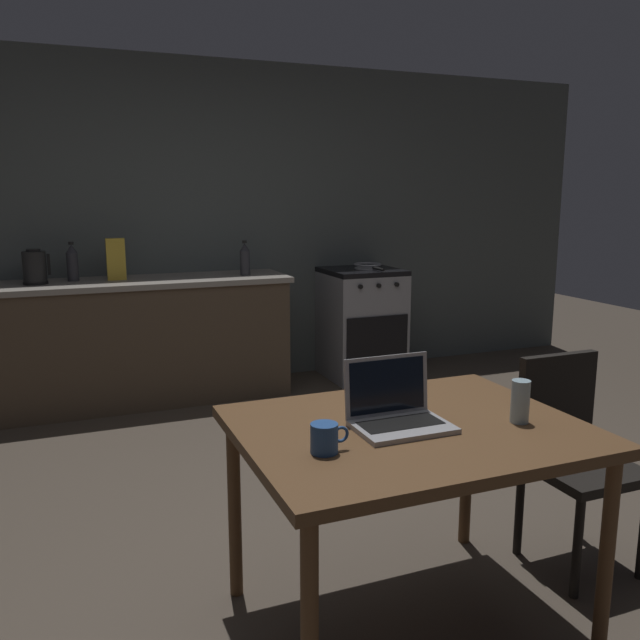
% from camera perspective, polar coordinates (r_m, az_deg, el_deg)
% --- Properties ---
extents(ground_plane, '(12.00, 12.00, 0.00)m').
position_cam_1_polar(ground_plane, '(3.24, 1.84, -17.33)').
color(ground_plane, '#473D33').
extents(back_wall, '(6.40, 0.10, 2.55)m').
position_cam_1_polar(back_wall, '(5.46, -6.50, 8.18)').
color(back_wall, '#4C5352').
rests_on(back_wall, ground_plane).
extents(kitchen_counter, '(2.16, 0.64, 0.92)m').
position_cam_1_polar(kitchen_counter, '(5.05, -15.07, -1.71)').
color(kitchen_counter, '#4C3D2D').
rests_on(kitchen_counter, ground_plane).
extents(stove_oven, '(0.60, 0.62, 0.92)m').
position_cam_1_polar(stove_oven, '(5.54, 3.60, -0.27)').
color(stove_oven, gray).
rests_on(stove_oven, ground_plane).
extents(dining_table, '(1.17, 0.91, 0.75)m').
position_cam_1_polar(dining_table, '(2.33, 7.75, -10.71)').
color(dining_table, brown).
rests_on(dining_table, ground_plane).
extents(chair, '(0.40, 0.40, 0.87)m').
position_cam_1_polar(chair, '(2.98, 20.94, -10.23)').
color(chair, black).
rests_on(chair, ground_plane).
extents(laptop, '(0.32, 0.24, 0.23)m').
position_cam_1_polar(laptop, '(2.27, 6.72, -8.02)').
color(laptop, '#99999E').
rests_on(laptop, dining_table).
extents(electric_kettle, '(0.18, 0.16, 0.24)m').
position_cam_1_polar(electric_kettle, '(4.93, -23.50, 4.20)').
color(electric_kettle, black).
rests_on(electric_kettle, kitchen_counter).
extents(bottle, '(0.08, 0.08, 0.26)m').
position_cam_1_polar(bottle, '(5.06, -6.53, 5.28)').
color(bottle, '#2D2D33').
rests_on(bottle, kitchen_counter).
extents(frying_pan, '(0.23, 0.41, 0.05)m').
position_cam_1_polar(frying_pan, '(5.46, 4.18, 4.70)').
color(frying_pan, gray).
rests_on(frying_pan, stove_oven).
extents(coffee_mug, '(0.12, 0.09, 0.09)m').
position_cam_1_polar(coffee_mug, '(2.04, 0.43, -10.20)').
color(coffee_mug, '#264C8C').
rests_on(coffee_mug, dining_table).
extents(drinking_glass, '(0.06, 0.06, 0.15)m').
position_cam_1_polar(drinking_glass, '(2.39, 16.96, -6.77)').
color(drinking_glass, '#99B7C6').
rests_on(drinking_glass, dining_table).
extents(cereal_box, '(0.13, 0.05, 0.30)m').
position_cam_1_polar(cereal_box, '(4.96, -17.28, 5.05)').
color(cereal_box, gold).
rests_on(cereal_box, kitchen_counter).
extents(bottle_b, '(0.08, 0.08, 0.28)m').
position_cam_1_polar(bottle_b, '(5.01, -20.68, 4.68)').
color(bottle_b, '#2D2D33').
rests_on(bottle_b, kitchen_counter).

